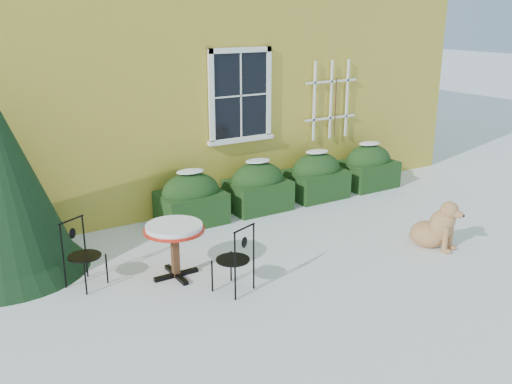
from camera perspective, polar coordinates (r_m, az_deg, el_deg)
ground at (r=7.72m, az=3.97°, el=-8.31°), size 80.00×80.00×0.00m
house at (r=13.25m, az=-14.43°, el=16.43°), size 12.40×8.40×6.40m
hedge_row at (r=10.41m, az=3.21°, el=1.03°), size 4.95×0.80×0.91m
bistro_table at (r=7.49m, az=-8.17°, el=-4.12°), size 0.80×0.80×0.74m
patio_chair_near at (r=7.11m, az=-2.09°, el=-6.64°), size 0.51×0.51×0.89m
patio_chair_far at (r=7.59m, az=-16.98°, el=-5.90°), size 0.52×0.52×0.87m
dog at (r=8.86m, az=17.59°, el=-3.43°), size 0.63×0.87×0.78m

